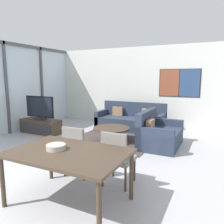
{
  "coord_description": "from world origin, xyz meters",
  "views": [
    {
      "loc": [
        2.57,
        -1.6,
        1.75
      ],
      "look_at": [
        0.39,
        2.85,
        0.95
      ],
      "focal_mm": 35.0,
      "sensor_mm": 36.0,
      "label": 1
    }
  ],
  "objects_px": {
    "television": "(40,108)",
    "coffee_table": "(112,131)",
    "sofa_main": "(131,121)",
    "dining_chair_left": "(77,149)",
    "dining_chair_centre": "(117,156)",
    "sofa_side": "(157,135)",
    "dining_table": "(68,156)",
    "tv_console": "(41,126)",
    "fruit_bowl": "(56,147)"
  },
  "relations": [
    {
      "from": "television",
      "to": "sofa_main",
      "type": "height_order",
      "value": "television"
    },
    {
      "from": "sofa_side",
      "to": "coffee_table",
      "type": "distance_m",
      "value": 1.25
    },
    {
      "from": "dining_chair_left",
      "to": "dining_chair_centre",
      "type": "bearing_deg",
      "value": -1.46
    },
    {
      "from": "coffee_table",
      "to": "fruit_bowl",
      "type": "height_order",
      "value": "fruit_bowl"
    },
    {
      "from": "coffee_table",
      "to": "dining_table",
      "type": "xyz_separation_m",
      "value": [
        0.8,
        -2.95,
        0.4
      ]
    },
    {
      "from": "dining_table",
      "to": "dining_chair_centre",
      "type": "distance_m",
      "value": 0.86
    },
    {
      "from": "tv_console",
      "to": "dining_table",
      "type": "xyz_separation_m",
      "value": [
        3.17,
        -2.73,
        0.46
      ]
    },
    {
      "from": "tv_console",
      "to": "coffee_table",
      "type": "height_order",
      "value": "tv_console"
    },
    {
      "from": "tv_console",
      "to": "television",
      "type": "xyz_separation_m",
      "value": [
        -0.0,
        0.0,
        0.58
      ]
    },
    {
      "from": "sofa_side",
      "to": "dining_chair_left",
      "type": "height_order",
      "value": "dining_chair_left"
    },
    {
      "from": "sofa_main",
      "to": "television",
      "type": "bearing_deg",
      "value": -144.46
    },
    {
      "from": "dining_table",
      "to": "fruit_bowl",
      "type": "distance_m",
      "value": 0.22
    },
    {
      "from": "dining_table",
      "to": "sofa_main",
      "type": "bearing_deg",
      "value": 100.19
    },
    {
      "from": "television",
      "to": "sofa_side",
      "type": "bearing_deg",
      "value": 5.47
    },
    {
      "from": "sofa_side",
      "to": "dining_chair_centre",
      "type": "bearing_deg",
      "value": 178.58
    },
    {
      "from": "television",
      "to": "dining_chair_centre",
      "type": "height_order",
      "value": "television"
    },
    {
      "from": "coffee_table",
      "to": "dining_chair_left",
      "type": "bearing_deg",
      "value": -79.39
    },
    {
      "from": "sofa_main",
      "to": "coffee_table",
      "type": "distance_m",
      "value": 1.48
    },
    {
      "from": "sofa_main",
      "to": "dining_table",
      "type": "distance_m",
      "value": 4.52
    },
    {
      "from": "tv_console",
      "to": "fruit_bowl",
      "type": "distance_m",
      "value": 4.09
    },
    {
      "from": "dining_chair_left",
      "to": "dining_chair_centre",
      "type": "height_order",
      "value": "same"
    },
    {
      "from": "sofa_main",
      "to": "dining_chair_centre",
      "type": "relative_size",
      "value": 2.45
    },
    {
      "from": "television",
      "to": "dining_table",
      "type": "height_order",
      "value": "television"
    },
    {
      "from": "sofa_side",
      "to": "television",
      "type": "bearing_deg",
      "value": 95.47
    },
    {
      "from": "dining_chair_centre",
      "to": "fruit_bowl",
      "type": "relative_size",
      "value": 3.36
    },
    {
      "from": "dining_chair_left",
      "to": "coffee_table",
      "type": "bearing_deg",
      "value": 100.61
    },
    {
      "from": "tv_console",
      "to": "dining_chair_centre",
      "type": "relative_size",
      "value": 1.47
    },
    {
      "from": "sofa_side",
      "to": "coffee_table",
      "type": "relative_size",
      "value": 1.34
    },
    {
      "from": "fruit_bowl",
      "to": "dining_chair_left",
      "type": "bearing_deg",
      "value": 103.93
    },
    {
      "from": "tv_console",
      "to": "sofa_side",
      "type": "xyz_separation_m",
      "value": [
        3.61,
        0.35,
        0.06
      ]
    },
    {
      "from": "sofa_side",
      "to": "dining_chair_left",
      "type": "distance_m",
      "value": 2.47
    },
    {
      "from": "tv_console",
      "to": "dining_table",
      "type": "height_order",
      "value": "dining_table"
    },
    {
      "from": "sofa_main",
      "to": "dining_table",
      "type": "height_order",
      "value": "sofa_main"
    },
    {
      "from": "dining_table",
      "to": "dining_chair_centre",
      "type": "relative_size",
      "value": 1.78
    },
    {
      "from": "television",
      "to": "coffee_table",
      "type": "xyz_separation_m",
      "value": [
        2.37,
        0.22,
        -0.52
      ]
    },
    {
      "from": "dining_chair_centre",
      "to": "fruit_bowl",
      "type": "bearing_deg",
      "value": -127.51
    },
    {
      "from": "sofa_main",
      "to": "sofa_side",
      "type": "height_order",
      "value": "same"
    },
    {
      "from": "dining_chair_left",
      "to": "tv_console",
      "type": "bearing_deg",
      "value": 144.67
    },
    {
      "from": "television",
      "to": "sofa_main",
      "type": "bearing_deg",
      "value": 35.54
    },
    {
      "from": "dining_chair_left",
      "to": "sofa_main",
      "type": "bearing_deg",
      "value": 96.38
    },
    {
      "from": "dining_table",
      "to": "fruit_bowl",
      "type": "relative_size",
      "value": 5.98
    },
    {
      "from": "tv_console",
      "to": "sofa_side",
      "type": "distance_m",
      "value": 3.63
    },
    {
      "from": "dining_table",
      "to": "dining_chair_left",
      "type": "xyz_separation_m",
      "value": [
        -0.39,
        0.76,
        -0.18
      ]
    },
    {
      "from": "coffee_table",
      "to": "dining_chair_left",
      "type": "relative_size",
      "value": 1.12
    },
    {
      "from": "tv_console",
      "to": "sofa_main",
      "type": "bearing_deg",
      "value": 35.56
    },
    {
      "from": "coffee_table",
      "to": "fruit_bowl",
      "type": "distance_m",
      "value": 3.07
    },
    {
      "from": "sofa_main",
      "to": "sofa_side",
      "type": "distance_m",
      "value": 1.83
    },
    {
      "from": "sofa_main",
      "to": "dining_chair_left",
      "type": "height_order",
      "value": "dining_chair_left"
    },
    {
      "from": "dining_chair_left",
      "to": "fruit_bowl",
      "type": "relative_size",
      "value": 3.36
    },
    {
      "from": "sofa_side",
      "to": "dining_chair_centre",
      "type": "height_order",
      "value": "dining_chair_centre"
    }
  ]
}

